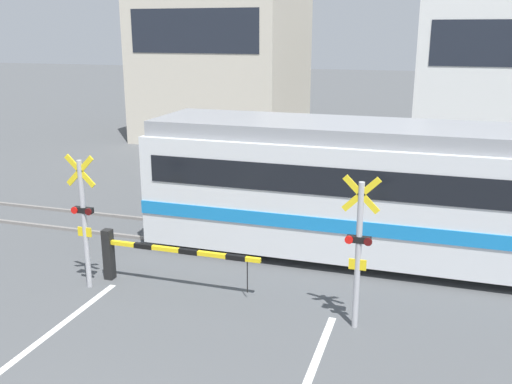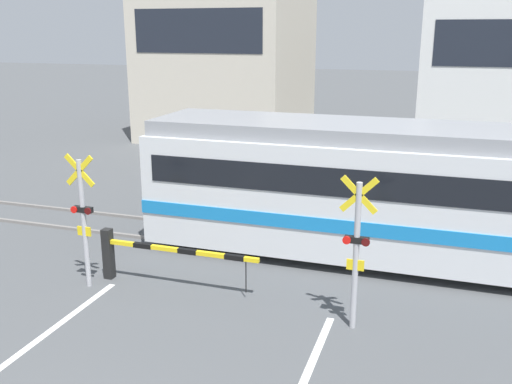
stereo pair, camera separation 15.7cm
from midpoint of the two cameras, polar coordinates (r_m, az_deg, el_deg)
The scene contains 10 objects.
rail_track_near at distance 14.31m, azimuth -0.26°, elevation -5.97°, with size 50.00×0.10×0.08m.
rail_track_far at distance 15.60m, azimuth 1.37°, elevation -4.10°, with size 50.00×0.10×0.08m.
commuter_train at distance 13.89m, azimuth 21.84°, elevation -0.39°, with size 16.07×2.87×3.27m.
crossing_barrier_near at distance 12.66m, azimuth -11.51°, elevation -5.99°, with size 3.63×0.20×1.16m.
crossing_barrier_far at distance 17.19m, azimuth 9.30°, elevation -0.04°, with size 3.63×0.20×1.16m.
crossing_signal_left at distance 12.51m, azimuth -17.19°, elevation -2.32°, with size 0.68×0.15×2.92m.
crossing_signal_right at distance 10.46m, azimuth 9.79°, elevation -5.39°, with size 0.68×0.15×2.92m.
pedestrian at distance 19.79m, azimuth 5.62°, elevation 2.88°, with size 0.38×0.22×1.65m.
building_left_of_street at distance 30.35m, azimuth -3.29°, elevation 14.87°, with size 7.38×7.97×9.73m.
building_right_of_street at distance 28.44m, azimuth 22.36°, elevation 12.84°, with size 6.22×7.97×8.89m.
Camera 1 is at (4.03, -3.60, 5.35)m, focal length 40.00 mm.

